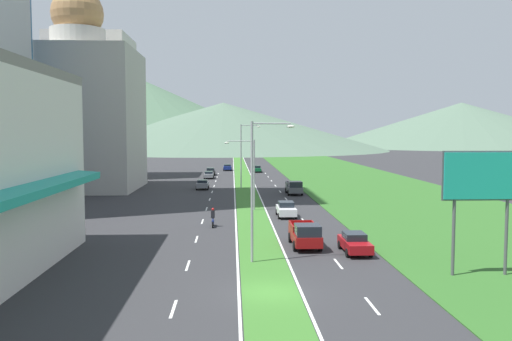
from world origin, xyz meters
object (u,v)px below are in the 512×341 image
(car_3, at_px, (211,171))
(pickup_truck_0, at_px, (294,188))
(car_2, at_px, (257,169))
(car_6, at_px, (209,175))
(car_5, at_px, (355,243))
(car_0, at_px, (227,167))
(motorcycle_rider, at_px, (213,219))
(street_lamp_mid, at_px, (250,169))
(car_1, at_px, (286,209))
(street_lamp_near, at_px, (257,182))
(pickup_truck_1, at_px, (305,235))
(billboard_roadside, at_px, (482,182))
(street_lamp_far, at_px, (243,152))
(car_4, at_px, (203,184))

(car_3, bearing_deg, pickup_truck_0, -159.00)
(car_2, bearing_deg, car_6, -32.64)
(car_2, distance_m, car_5, 79.48)
(car_0, distance_m, car_3, 13.61)
(motorcycle_rider, bearing_deg, car_0, -0.58)
(street_lamp_mid, bearing_deg, car_3, 97.45)
(street_lamp_mid, relative_size, car_5, 1.82)
(car_1, relative_size, motorcycle_rider, 2.21)
(street_lamp_near, distance_m, car_3, 74.88)
(pickup_truck_0, relative_size, pickup_truck_1, 1.00)
(street_lamp_near, bearing_deg, pickup_truck_1, 49.28)
(street_lamp_mid, bearing_deg, car_5, -72.05)
(car_1, height_order, car_2, car_1)
(pickup_truck_1, bearing_deg, street_lamp_near, -40.72)
(billboard_roadside, xyz_separation_m, pickup_truck_0, (-6.48, 43.61, -4.90))
(street_lamp_mid, relative_size, pickup_truck_1, 1.50)
(car_1, xyz_separation_m, motorcycle_rider, (-7.53, -5.54, -0.06))
(billboard_roadside, distance_m, car_1, 26.02)
(motorcycle_rider, bearing_deg, car_2, -6.13)
(car_6, bearing_deg, street_lamp_far, -160.85)
(car_0, bearing_deg, pickup_truck_0, -168.27)
(street_lamp_far, distance_m, billboard_roadside, 54.31)
(street_lamp_far, xyz_separation_m, motorcycle_rider, (-3.58, -34.51, -5.07))
(billboard_roadside, xyz_separation_m, car_0, (-16.47, 91.67, -5.12))
(street_lamp_mid, bearing_deg, motorcycle_rider, -110.74)
(street_lamp_near, distance_m, car_5, 9.21)
(car_2, xyz_separation_m, car_5, (3.61, -79.40, 0.01))
(street_lamp_mid, distance_m, car_6, 42.88)
(car_1, bearing_deg, street_lamp_near, -11.62)
(car_1, bearing_deg, street_lamp_mid, -142.43)
(car_5, distance_m, pickup_truck_1, 3.96)
(car_2, distance_m, car_4, 36.22)
(pickup_truck_1, xyz_separation_m, motorcycle_rider, (-7.50, 9.40, -0.24))
(street_lamp_mid, bearing_deg, street_lamp_far, 90.73)
(car_4, xyz_separation_m, pickup_truck_1, (10.30, -42.60, 0.21))
(car_4, xyz_separation_m, car_5, (13.71, -44.61, -0.01))
(street_lamp_near, distance_m, street_lamp_far, 48.56)
(car_5, bearing_deg, street_lamp_mid, -162.05)
(car_4, height_order, car_5, car_5)
(street_lamp_near, xyz_separation_m, car_5, (7.41, 2.64, -4.80))
(car_1, relative_size, car_3, 1.04)
(billboard_roadside, relative_size, car_2, 1.87)
(street_lamp_near, distance_m, motorcycle_rider, 15.25)
(car_2, xyz_separation_m, car_6, (-9.95, -15.53, -0.03))
(street_lamp_far, relative_size, car_2, 2.43)
(car_2, height_order, pickup_truck_1, pickup_truck_1)
(car_0, height_order, pickup_truck_0, pickup_truck_0)
(car_0, bearing_deg, car_3, 165.50)
(car_4, relative_size, motorcycle_rider, 2.04)
(motorcycle_rider, bearing_deg, car_4, 4.82)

